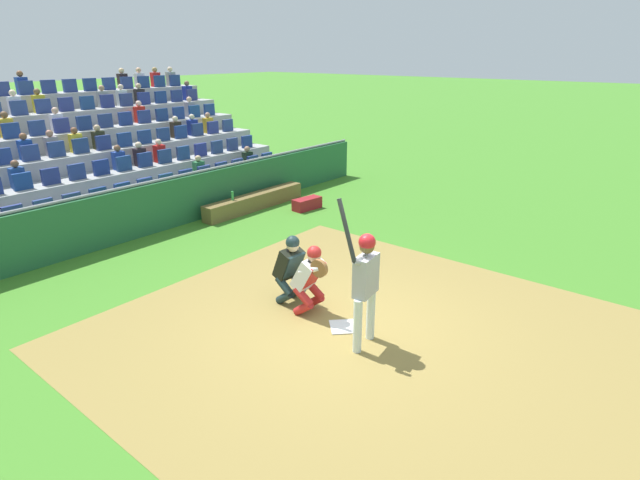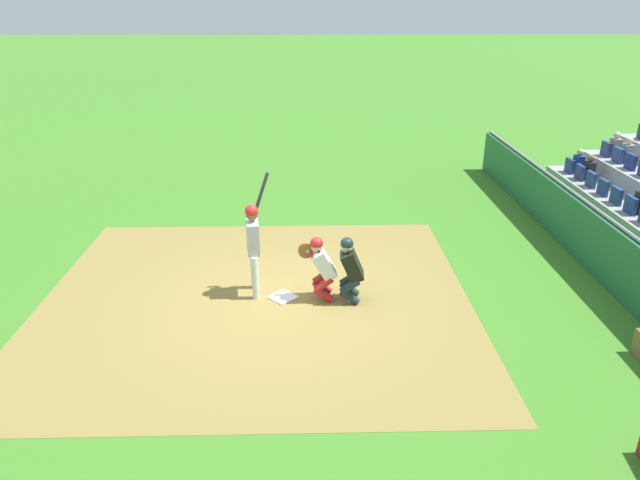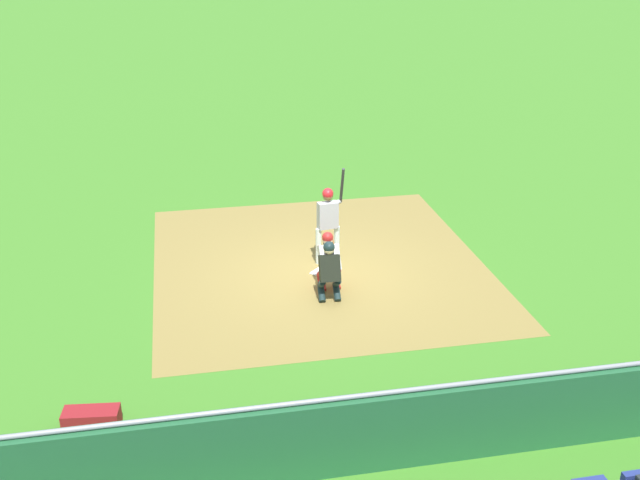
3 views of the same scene
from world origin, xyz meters
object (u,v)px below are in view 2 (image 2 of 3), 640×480
object	(u,v)px
catcher_crouching	(321,264)
home_plate_marker	(283,297)
home_plate_umpire	(350,266)
batter_at_plate	(253,239)

from	to	relation	value
catcher_crouching	home_plate_marker	bearing A→B (deg)	88.71
home_plate_umpire	home_plate_marker	bearing A→B (deg)	84.62
home_plate_marker	home_plate_umpire	distance (m)	1.44
home_plate_umpire	catcher_crouching	bearing A→B (deg)	79.23
home_plate_marker	batter_at_plate	distance (m)	1.25
home_plate_marker	batter_at_plate	size ratio (longest dim) A/B	0.19
home_plate_marker	batter_at_plate	world-z (taller)	batter_at_plate
catcher_crouching	home_plate_umpire	bearing A→B (deg)	-100.77
home_plate_marker	home_plate_umpire	bearing A→B (deg)	-95.38
home_plate_marker	batter_at_plate	xyz separation A→B (m)	(0.23, 0.53, 1.11)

